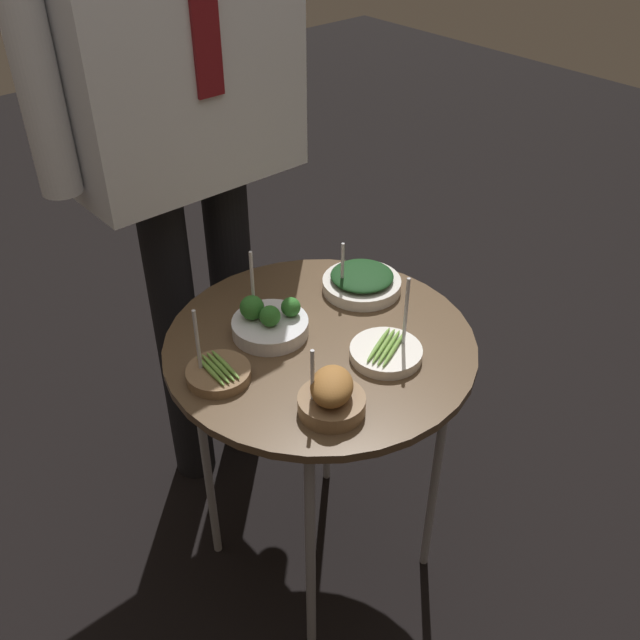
{
  "coord_description": "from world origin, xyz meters",
  "views": [
    {
      "loc": [
        -0.73,
        -0.84,
        1.55
      ],
      "look_at": [
        0.0,
        0.0,
        0.74
      ],
      "focal_mm": 40.0,
      "sensor_mm": 36.0,
      "label": 1
    }
  ],
  "objects_px": {
    "bowl_broccoli_near_rim": "(269,322)",
    "bowl_roast_front_right": "(332,396)",
    "bowl_asparagus_back_left": "(218,373)",
    "waiter_figure": "(176,64)",
    "bowl_spinach_front_center": "(362,282)",
    "serving_cart": "(320,362)",
    "bowl_asparagus_mid_right": "(386,352)"
  },
  "relations": [
    {
      "from": "serving_cart",
      "to": "bowl_broccoli_near_rim",
      "type": "xyz_separation_m",
      "value": [
        -0.06,
        0.09,
        0.08
      ]
    },
    {
      "from": "bowl_asparagus_mid_right",
      "to": "waiter_figure",
      "type": "xyz_separation_m",
      "value": [
        -0.04,
        0.59,
        0.42
      ]
    },
    {
      "from": "bowl_roast_front_right",
      "to": "bowl_asparagus_back_left",
      "type": "relative_size",
      "value": 0.92
    },
    {
      "from": "bowl_spinach_front_center",
      "to": "bowl_asparagus_back_left",
      "type": "bearing_deg",
      "value": -174.27
    },
    {
      "from": "bowl_broccoli_near_rim",
      "to": "bowl_roast_front_right",
      "type": "distance_m",
      "value": 0.26
    },
    {
      "from": "bowl_spinach_front_center",
      "to": "serving_cart",
      "type": "bearing_deg",
      "value": -157.51
    },
    {
      "from": "serving_cart",
      "to": "bowl_asparagus_back_left",
      "type": "height_order",
      "value": "bowl_asparagus_back_left"
    },
    {
      "from": "bowl_broccoli_near_rim",
      "to": "bowl_spinach_front_center",
      "type": "bearing_deg",
      "value": -1.85
    },
    {
      "from": "bowl_broccoli_near_rim",
      "to": "bowl_asparagus_back_left",
      "type": "distance_m",
      "value": 0.16
    },
    {
      "from": "bowl_broccoli_near_rim",
      "to": "waiter_figure",
      "type": "height_order",
      "value": "waiter_figure"
    },
    {
      "from": "bowl_roast_front_right",
      "to": "bowl_asparagus_mid_right",
      "type": "xyz_separation_m",
      "value": [
        0.18,
        0.04,
        -0.02
      ]
    },
    {
      "from": "bowl_broccoli_near_rim",
      "to": "bowl_spinach_front_center",
      "type": "xyz_separation_m",
      "value": [
        0.25,
        -0.01,
        -0.0
      ]
    },
    {
      "from": "bowl_asparagus_mid_right",
      "to": "waiter_figure",
      "type": "relative_size",
      "value": 0.1
    },
    {
      "from": "waiter_figure",
      "to": "bowl_roast_front_right",
      "type": "bearing_deg",
      "value": -101.97
    },
    {
      "from": "serving_cart",
      "to": "waiter_figure",
      "type": "xyz_separation_m",
      "value": [
        0.02,
        0.47,
        0.48
      ]
    },
    {
      "from": "bowl_spinach_front_center",
      "to": "bowl_asparagus_back_left",
      "type": "relative_size",
      "value": 1.14
    },
    {
      "from": "bowl_asparagus_back_left",
      "to": "waiter_figure",
      "type": "height_order",
      "value": "waiter_figure"
    },
    {
      "from": "bowl_asparagus_mid_right",
      "to": "waiter_figure",
      "type": "bearing_deg",
      "value": 94.31
    },
    {
      "from": "serving_cart",
      "to": "waiter_figure",
      "type": "bearing_deg",
      "value": 87.9
    },
    {
      "from": "bowl_roast_front_right",
      "to": "bowl_spinach_front_center",
      "type": "relative_size",
      "value": 0.8
    },
    {
      "from": "bowl_roast_front_right",
      "to": "bowl_asparagus_back_left",
      "type": "distance_m",
      "value": 0.23
    },
    {
      "from": "serving_cart",
      "to": "waiter_figure",
      "type": "distance_m",
      "value": 0.67
    },
    {
      "from": "serving_cart",
      "to": "bowl_roast_front_right",
      "type": "xyz_separation_m",
      "value": [
        -0.12,
        -0.16,
        0.09
      ]
    },
    {
      "from": "bowl_roast_front_right",
      "to": "waiter_figure",
      "type": "relative_size",
      "value": 0.08
    },
    {
      "from": "bowl_asparagus_mid_right",
      "to": "bowl_spinach_front_center",
      "type": "distance_m",
      "value": 0.24
    },
    {
      "from": "bowl_roast_front_right",
      "to": "bowl_asparagus_mid_right",
      "type": "height_order",
      "value": "bowl_asparagus_mid_right"
    },
    {
      "from": "serving_cart",
      "to": "bowl_roast_front_right",
      "type": "height_order",
      "value": "bowl_roast_front_right"
    },
    {
      "from": "bowl_roast_front_right",
      "to": "bowl_spinach_front_center",
      "type": "xyz_separation_m",
      "value": [
        0.3,
        0.24,
        -0.01
      ]
    },
    {
      "from": "bowl_broccoli_near_rim",
      "to": "bowl_asparagus_back_left",
      "type": "height_order",
      "value": "bowl_broccoli_near_rim"
    },
    {
      "from": "waiter_figure",
      "to": "bowl_asparagus_mid_right",
      "type": "bearing_deg",
      "value": -85.69
    },
    {
      "from": "bowl_broccoli_near_rim",
      "to": "waiter_figure",
      "type": "bearing_deg",
      "value": 78.6
    },
    {
      "from": "serving_cart",
      "to": "bowl_asparagus_mid_right",
      "type": "distance_m",
      "value": 0.15
    }
  ]
}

